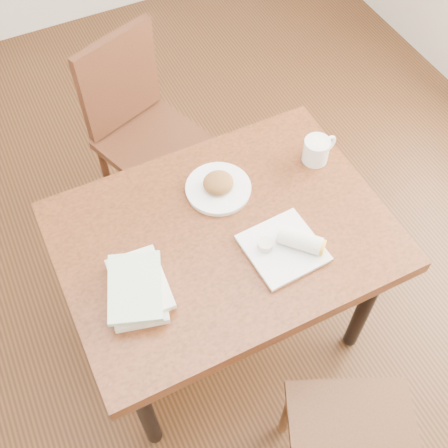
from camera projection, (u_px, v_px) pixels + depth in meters
name	position (u px, v px, depth m)	size (l,w,h in m)	color
ground	(224.00, 324.00, 2.58)	(4.00, 5.00, 0.01)	#472814
room_walls	(224.00, 8.00, 1.23)	(4.02, 5.02, 2.80)	beige
table	(224.00, 245.00, 2.03)	(1.15, 0.84, 0.75)	brown
chair_far	(140.00, 123.00, 2.54)	(0.54, 0.54, 0.95)	#492214
plate_scone	(218.00, 187.00, 2.04)	(0.24, 0.24, 0.08)	white
coffee_mug	(317.00, 150.00, 2.11)	(0.15, 0.10, 0.10)	white
plate_burrito	(288.00, 246.00, 1.89)	(0.26, 0.26, 0.08)	white
book_stack	(138.00, 288.00, 1.79)	(0.24, 0.29, 0.07)	white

